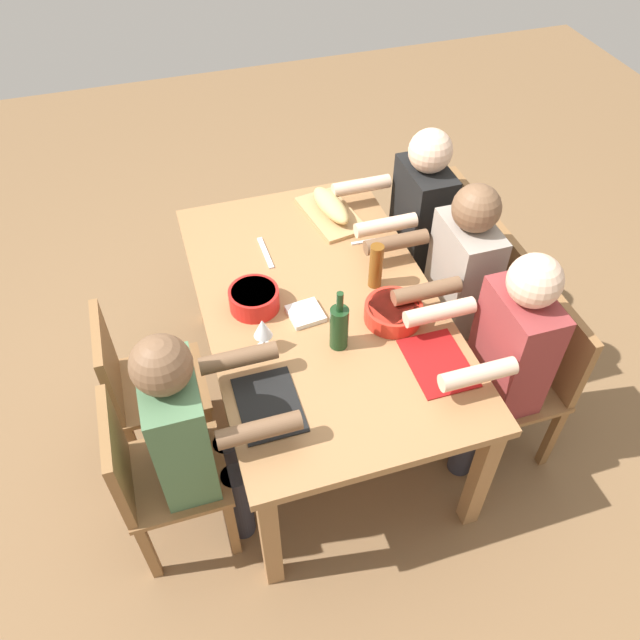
% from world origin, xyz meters
% --- Properties ---
extents(ground_plane, '(8.00, 8.00, 0.00)m').
position_xyz_m(ground_plane, '(0.00, 0.00, 0.00)').
color(ground_plane, brown).
extents(dining_table, '(1.71, 1.01, 0.74)m').
position_xyz_m(dining_table, '(0.00, 0.00, 0.66)').
color(dining_table, '#9E7044').
rests_on(dining_table, ground_plane).
extents(chair_near_right, '(0.40, 0.40, 0.85)m').
position_xyz_m(chair_near_right, '(0.47, -0.83, 0.48)').
color(chair_near_right, olive).
rests_on(chair_near_right, ground_plane).
extents(diner_near_right, '(0.41, 0.53, 1.20)m').
position_xyz_m(diner_near_right, '(0.47, -0.65, 0.70)').
color(diner_near_right, '#2D2D38').
rests_on(diner_near_right, ground_plane).
extents(chair_near_center, '(0.40, 0.40, 0.85)m').
position_xyz_m(chair_near_center, '(0.00, -0.83, 0.48)').
color(chair_near_center, olive).
rests_on(chair_near_center, ground_plane).
extents(chair_far_right, '(0.40, 0.40, 0.85)m').
position_xyz_m(chair_far_right, '(0.47, 0.83, 0.48)').
color(chair_far_right, olive).
rests_on(chair_far_right, ground_plane).
extents(diner_far_right, '(0.41, 0.53, 1.20)m').
position_xyz_m(diner_far_right, '(0.47, 0.65, 0.70)').
color(diner_far_right, '#2D2D38').
rests_on(diner_far_right, ground_plane).
extents(chair_far_center, '(0.40, 0.40, 0.85)m').
position_xyz_m(chair_far_center, '(0.00, 0.83, 0.48)').
color(chair_far_center, olive).
rests_on(chair_far_center, ground_plane).
extents(diner_far_center, '(0.41, 0.53, 1.20)m').
position_xyz_m(diner_far_center, '(-0.00, 0.65, 0.70)').
color(diner_far_center, '#2D2D38').
rests_on(diner_far_center, ground_plane).
extents(chair_far_left, '(0.40, 0.40, 0.85)m').
position_xyz_m(chair_far_left, '(-0.47, 0.83, 0.48)').
color(chair_far_left, olive).
rests_on(chair_far_left, ground_plane).
extents(diner_far_left, '(0.41, 0.53, 1.20)m').
position_xyz_m(diner_far_left, '(-0.47, 0.65, 0.70)').
color(diner_far_left, '#2D2D38').
rests_on(diner_far_left, ground_plane).
extents(serving_bowl_greens, '(0.24, 0.24, 0.08)m').
position_xyz_m(serving_bowl_greens, '(0.19, 0.27, 0.78)').
color(serving_bowl_greens, red).
rests_on(serving_bowl_greens, dining_table).
extents(serving_bowl_fruit, '(0.22, 0.22, 0.10)m').
position_xyz_m(serving_bowl_fruit, '(-0.06, -0.28, 0.79)').
color(serving_bowl_fruit, red).
rests_on(serving_bowl_fruit, dining_table).
extents(cutting_board, '(0.43, 0.28, 0.02)m').
position_xyz_m(cutting_board, '(-0.58, 0.24, 0.75)').
color(cutting_board, tan).
rests_on(cutting_board, dining_table).
extents(bread_loaf, '(0.33, 0.16, 0.09)m').
position_xyz_m(bread_loaf, '(-0.58, 0.24, 0.81)').
color(bread_loaf, tan).
rests_on(bread_loaf, cutting_board).
extents(wine_bottle, '(0.08, 0.08, 0.29)m').
position_xyz_m(wine_bottle, '(0.26, -0.00, 0.85)').
color(wine_bottle, '#193819').
rests_on(wine_bottle, dining_table).
extents(beer_bottle, '(0.06, 0.06, 0.22)m').
position_xyz_m(beer_bottle, '(-0.04, 0.27, 0.85)').
color(beer_bottle, brown).
rests_on(beer_bottle, dining_table).
extents(wine_glass, '(0.08, 0.08, 0.17)m').
position_xyz_m(wine_glass, '(0.19, -0.30, 0.86)').
color(wine_glass, silver).
rests_on(wine_glass, dining_table).
extents(placemat_near_right, '(0.32, 0.23, 0.01)m').
position_xyz_m(placemat_near_right, '(0.47, -0.35, 0.74)').
color(placemat_near_right, black).
rests_on(placemat_near_right, dining_table).
extents(placemat_far_right, '(0.32, 0.23, 0.01)m').
position_xyz_m(placemat_far_right, '(0.47, 0.35, 0.74)').
color(placemat_far_right, maroon).
rests_on(placemat_far_right, dining_table).
extents(fork_far_left, '(0.02, 0.17, 0.01)m').
position_xyz_m(fork_far_left, '(-0.33, 0.35, 0.74)').
color(fork_far_left, silver).
rests_on(fork_far_left, dining_table).
extents(carving_knife, '(0.23, 0.03, 0.01)m').
position_xyz_m(carving_knife, '(-0.39, -0.15, 0.74)').
color(carving_knife, silver).
rests_on(carving_knife, dining_table).
extents(napkin_stack, '(0.15, 0.15, 0.02)m').
position_xyz_m(napkin_stack, '(0.06, -0.08, 0.75)').
color(napkin_stack, white).
rests_on(napkin_stack, dining_table).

